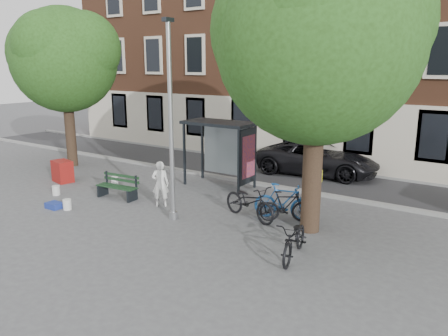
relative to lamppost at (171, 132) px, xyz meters
name	(u,v)px	position (x,y,z in m)	size (l,w,h in m)	color
ground	(174,219)	(0.00, 0.00, -2.78)	(90.00, 90.00, 0.00)	#4C4C4F
road	(276,174)	(0.00, 7.00, -2.78)	(40.00, 4.00, 0.01)	#28282B
curb_near	(253,183)	(0.00, 5.00, -2.72)	(40.00, 0.25, 0.12)	gray
curb_far	(295,165)	(0.00, 9.00, -2.72)	(40.00, 0.25, 0.12)	gray
building_row	(333,21)	(0.00, 13.00, 4.22)	(30.00, 8.00, 14.00)	brown
lamppost	(171,132)	(0.00, 0.00, 0.00)	(0.28, 0.35, 6.11)	#9EA0A3
tree_right	(318,33)	(4.01, 1.38, 2.83)	(5.76, 5.60, 8.20)	black
tree_left	(62,55)	(-8.99, 2.88, 2.43)	(5.18, 4.86, 7.40)	black
bus_shelter	(229,140)	(-0.61, 4.11, -0.87)	(2.85, 1.45, 2.62)	#1E2328
painter	(160,184)	(-1.20, 0.74, -1.98)	(0.58, 0.38, 1.60)	white
bench	(118,188)	(-3.14, 0.56, -2.39)	(1.70, 0.70, 0.85)	#1E2328
bike_a	(250,202)	(2.00, 1.37, -2.22)	(0.75, 2.16, 1.14)	black
bike_b	(284,202)	(2.91, 1.94, -2.20)	(0.54, 1.93, 1.16)	#1B5198
bike_c	(295,239)	(4.45, -0.50, -2.27)	(0.68, 1.95, 1.02)	black
bike_d	(286,206)	(3.05, 1.80, -2.29)	(0.46, 1.64, 0.99)	black
car_dark	(317,158)	(1.51, 8.04, -2.05)	(2.44, 5.30, 1.47)	black
red_stand	(62,171)	(-6.80, 0.84, -2.33)	(0.90, 0.60, 0.90)	maroon
blue_crate	(54,205)	(-4.06, -1.50, -2.68)	(0.55, 0.40, 0.20)	navy
bucket_a	(67,204)	(-3.57, -1.34, -2.60)	(0.28, 0.28, 0.36)	silver
bucket_b	(56,190)	(-5.36, -0.50, -2.60)	(0.28, 0.28, 0.36)	silver
bucket_c	(115,181)	(-4.59, 1.68, -2.60)	(0.28, 0.28, 0.36)	white
notice_sign	(317,185)	(3.83, 2.36, -1.63)	(0.28, 0.09, 1.66)	#9EA0A3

